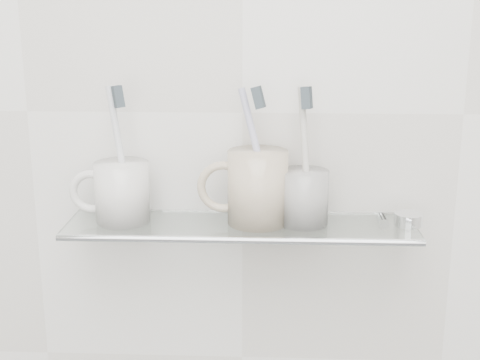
# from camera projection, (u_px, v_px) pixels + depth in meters

# --- Properties ---
(wall_back) EXTENTS (2.50, 0.00, 2.50)m
(wall_back) POSITION_uv_depth(u_px,v_px,m) (242.00, 113.00, 0.98)
(wall_back) COLOR silver
(wall_back) RESTS_ON ground
(shelf_glass) EXTENTS (0.50, 0.12, 0.01)m
(shelf_glass) POSITION_uv_depth(u_px,v_px,m) (241.00, 226.00, 0.96)
(shelf_glass) COLOR silver
(shelf_glass) RESTS_ON wall_back
(shelf_rail) EXTENTS (0.50, 0.01, 0.01)m
(shelf_rail) POSITION_uv_depth(u_px,v_px,m) (239.00, 240.00, 0.90)
(shelf_rail) COLOR silver
(shelf_rail) RESTS_ON shelf_glass
(bracket_left) EXTENTS (0.02, 0.03, 0.02)m
(bracket_left) POSITION_uv_depth(u_px,v_px,m) (104.00, 221.00, 1.01)
(bracket_left) COLOR silver
(bracket_left) RESTS_ON wall_back
(bracket_right) EXTENTS (0.02, 0.03, 0.02)m
(bracket_right) POSITION_uv_depth(u_px,v_px,m) (382.00, 225.00, 1.00)
(bracket_right) COLOR silver
(bracket_right) RESTS_ON wall_back
(mug_left) EXTENTS (0.10, 0.10, 0.09)m
(mug_left) POSITION_uv_depth(u_px,v_px,m) (122.00, 192.00, 0.96)
(mug_left) COLOR silver
(mug_left) RESTS_ON shelf_glass
(mug_left_handle) EXTENTS (0.06, 0.01, 0.06)m
(mug_left_handle) POSITION_uv_depth(u_px,v_px,m) (91.00, 192.00, 0.96)
(mug_left_handle) COLOR silver
(mug_left_handle) RESTS_ON mug_left
(toothbrush_left) EXTENTS (0.04, 0.03, 0.19)m
(toothbrush_left) POSITION_uv_depth(u_px,v_px,m) (120.00, 153.00, 0.94)
(toothbrush_left) COLOR white
(toothbrush_left) RESTS_ON mug_left
(bristles_left) EXTENTS (0.02, 0.03, 0.03)m
(bristles_left) POSITION_uv_depth(u_px,v_px,m) (118.00, 97.00, 0.92)
(bristles_left) COLOR #323C42
(bristles_left) RESTS_ON toothbrush_left
(mug_center) EXTENTS (0.10, 0.10, 0.11)m
(mug_center) POSITION_uv_depth(u_px,v_px,m) (258.00, 187.00, 0.95)
(mug_center) COLOR beige
(mug_center) RESTS_ON shelf_glass
(mug_center_handle) EXTENTS (0.08, 0.01, 0.08)m
(mug_center_handle) POSITION_uv_depth(u_px,v_px,m) (223.00, 187.00, 0.95)
(mug_center_handle) COLOR beige
(mug_center_handle) RESTS_ON mug_center
(toothbrush_center) EXTENTS (0.06, 0.03, 0.19)m
(toothbrush_center) POSITION_uv_depth(u_px,v_px,m) (258.00, 154.00, 0.93)
(toothbrush_center) COLOR #AFA9D8
(toothbrush_center) RESTS_ON mug_center
(bristles_center) EXTENTS (0.02, 0.03, 0.03)m
(bristles_center) POSITION_uv_depth(u_px,v_px,m) (258.00, 97.00, 0.91)
(bristles_center) COLOR #323C42
(bristles_center) RESTS_ON toothbrush_center
(mug_right) EXTENTS (0.09, 0.09, 0.08)m
(mug_right) POSITION_uv_depth(u_px,v_px,m) (304.00, 197.00, 0.95)
(mug_right) COLOR white
(mug_right) RESTS_ON shelf_glass
(mug_right_handle) EXTENTS (0.06, 0.01, 0.06)m
(mug_right_handle) POSITION_uv_depth(u_px,v_px,m) (275.00, 197.00, 0.95)
(mug_right_handle) COLOR white
(mug_right_handle) RESTS_ON mug_right
(toothbrush_right) EXTENTS (0.03, 0.03, 0.19)m
(toothbrush_right) POSITION_uv_depth(u_px,v_px,m) (305.00, 155.00, 0.93)
(toothbrush_right) COLOR beige
(toothbrush_right) RESTS_ON mug_right
(bristles_right) EXTENTS (0.02, 0.03, 0.03)m
(bristles_right) POSITION_uv_depth(u_px,v_px,m) (307.00, 98.00, 0.91)
(bristles_right) COLOR #323C42
(bristles_right) RESTS_ON toothbrush_right
(chrome_cap) EXTENTS (0.04, 0.04, 0.02)m
(chrome_cap) POSITION_uv_depth(u_px,v_px,m) (409.00, 219.00, 0.95)
(chrome_cap) COLOR silver
(chrome_cap) RESTS_ON shelf_glass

